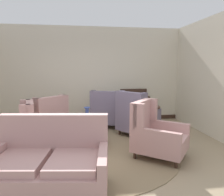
{
  "coord_description": "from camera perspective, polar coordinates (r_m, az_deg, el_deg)",
  "views": [
    {
      "loc": [
        -0.27,
        -3.84,
        1.68
      ],
      "look_at": [
        0.37,
        0.48,
        1.06
      ],
      "focal_mm": 34.12,
      "sensor_mm": 36.0,
      "label": 1
    }
  ],
  "objects": [
    {
      "name": "ground",
      "position": [
        4.2,
        -4.19,
        -15.51
      ],
      "size": [
        8.12,
        8.12,
        0.0
      ],
      "primitive_type": "plane",
      "color": "#9E896B"
    },
    {
      "name": "wall_back",
      "position": [
        6.66,
        -6.16,
        6.15
      ],
      "size": [
        5.96,
        0.08,
        2.91
      ],
      "primitive_type": "cube",
      "color": "beige",
      "rests_on": "ground"
    },
    {
      "name": "wall_right",
      "position": [
        5.66,
        25.75,
        5.05
      ],
      "size": [
        0.08,
        3.94,
        2.91
      ],
      "primitive_type": "cube",
      "color": "beige",
      "rests_on": "ground"
    },
    {
      "name": "baseboard_back",
      "position": [
        6.8,
        -5.97,
        -5.72
      ],
      "size": [
        5.8,
        0.03,
        0.12
      ],
      "primitive_type": "cube",
      "color": "#382319",
      "rests_on": "ground"
    },
    {
      "name": "area_rug",
      "position": [
        4.47,
        -4.49,
        -13.91
      ],
      "size": [
        3.35,
        3.35,
        0.01
      ],
      "primitive_type": "cylinder",
      "color": "#847051",
      "rests_on": "ground"
    },
    {
      "name": "coffee_table",
      "position": [
        4.61,
        -7.27,
        -8.38
      ],
      "size": [
        0.84,
        0.84,
        0.47
      ],
      "color": "#382319",
      "rests_on": "ground"
    },
    {
      "name": "porcelain_vase",
      "position": [
        4.59,
        -6.68,
        -5.2
      ],
      "size": [
        0.19,
        0.19,
        0.38
      ],
      "color": "#384C93",
      "rests_on": "coffee_table"
    },
    {
      "name": "settee",
      "position": [
        3.07,
        -16.51,
        -16.68
      ],
      "size": [
        1.66,
        1.1,
        1.02
      ],
      "rotation": [
        0.0,
        0.0,
        -0.14
      ],
      "color": "tan",
      "rests_on": "ground"
    },
    {
      "name": "armchair_foreground_right",
      "position": [
        4.16,
        11.64,
        -9.5
      ],
      "size": [
        1.2,
        1.18,
        1.06
      ],
      "rotation": [
        0.0,
        0.0,
        7.18
      ],
      "color": "tan",
      "rests_on": "ground"
    },
    {
      "name": "armchair_near_window",
      "position": [
        5.49,
        -16.92,
        -5.42
      ],
      "size": [
        1.16,
        1.16,
        1.01
      ],
      "rotation": [
        0.0,
        0.0,
        3.88
      ],
      "color": "tan",
      "rests_on": "ground"
    },
    {
      "name": "armchair_far_left",
      "position": [
        6.06,
        -1.28,
        -3.7
      ],
      "size": [
        1.07,
        1.08,
        1.06
      ],
      "rotation": [
        0.0,
        0.0,
        2.77
      ],
      "color": "slate",
      "rests_on": "ground"
    },
    {
      "name": "armchair_back_corner",
      "position": [
        4.71,
        -23.9,
        -8.03
      ],
      "size": [
        0.96,
        0.9,
        1.01
      ],
      "rotation": [
        0.0,
        0.0,
        4.94
      ],
      "color": "tan",
      "rests_on": "ground"
    },
    {
      "name": "armchair_near_sideboard",
      "position": [
        5.34,
        6.47,
        -5.19
      ],
      "size": [
        1.17,
        1.15,
        1.12
      ],
      "rotation": [
        0.0,
        0.0,
        2.23
      ],
      "color": "slate",
      "rests_on": "ground"
    },
    {
      "name": "side_table",
      "position": [
        5.42,
        9.85,
        -5.21
      ],
      "size": [
        0.54,
        0.54,
        0.73
      ],
      "color": "#382319",
      "rests_on": "ground"
    },
    {
      "name": "sideboard",
      "position": [
        6.68,
        6.09,
        -2.41
      ],
      "size": [
        0.86,
        0.39,
        1.02
      ],
      "color": "#382319",
      "rests_on": "ground"
    }
  ]
}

